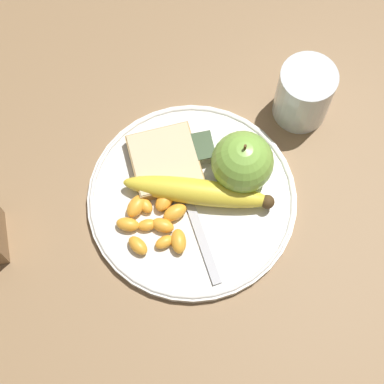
# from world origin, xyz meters

# --- Properties ---
(ground_plane) EXTENTS (3.00, 3.00, 0.00)m
(ground_plane) POSITION_xyz_m (0.00, 0.00, 0.00)
(ground_plane) COLOR olive
(plate) EXTENTS (0.28, 0.28, 0.01)m
(plate) POSITION_xyz_m (0.00, 0.00, 0.01)
(plate) COLOR silver
(plate) RESTS_ON ground_plane
(juice_glass) EXTENTS (0.08, 0.08, 0.09)m
(juice_glass) POSITION_xyz_m (-0.10, 0.18, 0.04)
(juice_glass) COLOR silver
(juice_glass) RESTS_ON ground_plane
(apple) EXTENTS (0.08, 0.08, 0.09)m
(apple) POSITION_xyz_m (-0.02, 0.07, 0.05)
(apple) COLOR #84BC47
(apple) RESTS_ON plate
(banana) EXTENTS (0.10, 0.20, 0.03)m
(banana) POSITION_xyz_m (0.00, 0.01, 0.03)
(banana) COLOR yellow
(banana) RESTS_ON plate
(bread_slice) EXTENTS (0.10, 0.09, 0.02)m
(bread_slice) POSITION_xyz_m (-0.05, -0.03, 0.02)
(bread_slice) COLOR #AB8751
(bread_slice) RESTS_ON plate
(fork) EXTENTS (0.19, 0.04, 0.00)m
(fork) POSITION_xyz_m (0.01, -0.00, 0.01)
(fork) COLOR #B2B2B7
(fork) RESTS_ON plate
(jam_packet) EXTENTS (0.04, 0.03, 0.02)m
(jam_packet) POSITION_xyz_m (-0.06, 0.03, 0.02)
(jam_packet) COLOR silver
(jam_packet) RESTS_ON plate
(orange_segment_0) EXTENTS (0.02, 0.03, 0.01)m
(orange_segment_0) POSITION_xyz_m (0.06, -0.05, 0.02)
(orange_segment_0) COLOR #F9A32D
(orange_segment_0) RESTS_ON plate
(orange_segment_1) EXTENTS (0.04, 0.03, 0.02)m
(orange_segment_1) POSITION_xyz_m (0.05, -0.08, 0.02)
(orange_segment_1) COLOR #F9A32D
(orange_segment_1) RESTS_ON plate
(orange_segment_2) EXTENTS (0.02, 0.03, 0.01)m
(orange_segment_2) POSITION_xyz_m (0.03, -0.07, 0.02)
(orange_segment_2) COLOR #F9A32D
(orange_segment_2) RESTS_ON plate
(orange_segment_3) EXTENTS (0.04, 0.04, 0.02)m
(orange_segment_3) POSITION_xyz_m (0.00, -0.04, 0.02)
(orange_segment_3) COLOR #F9A32D
(orange_segment_3) RESTS_ON plate
(orange_segment_4) EXTENTS (0.03, 0.04, 0.02)m
(orange_segment_4) POSITION_xyz_m (0.03, -0.05, 0.02)
(orange_segment_4) COLOR #F9A32D
(orange_segment_4) RESTS_ON plate
(orange_segment_5) EXTENTS (0.03, 0.04, 0.02)m
(orange_segment_5) POSITION_xyz_m (0.02, -0.03, 0.02)
(orange_segment_5) COLOR #F9A32D
(orange_segment_5) RESTS_ON plate
(orange_segment_6) EXTENTS (0.03, 0.04, 0.02)m
(orange_segment_6) POSITION_xyz_m (0.02, -0.09, 0.02)
(orange_segment_6) COLOR #F9A32D
(orange_segment_6) RESTS_ON plate
(orange_segment_7) EXTENTS (0.03, 0.03, 0.02)m
(orange_segment_7) POSITION_xyz_m (0.00, -0.06, 0.02)
(orange_segment_7) COLOR #F9A32D
(orange_segment_7) RESTS_ON plate
(orange_segment_8) EXTENTS (0.04, 0.02, 0.02)m
(orange_segment_8) POSITION_xyz_m (0.06, -0.03, 0.02)
(orange_segment_8) COLOR #F9A32D
(orange_segment_8) RESTS_ON plate
(orange_segment_9) EXTENTS (0.04, 0.04, 0.02)m
(orange_segment_9) POSITION_xyz_m (-0.00, -0.08, 0.02)
(orange_segment_9) COLOR #F9A32D
(orange_segment_9) RESTS_ON plate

